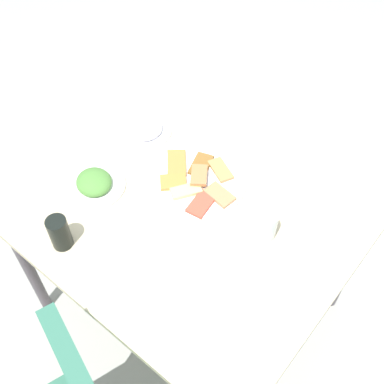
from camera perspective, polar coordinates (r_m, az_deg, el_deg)
name	(u,v)px	position (r m, az deg, el deg)	size (l,w,h in m)	color
ground_plane	(189,303)	(2.27, -0.32, -12.89)	(6.00, 6.00, 0.00)	#A9A8A0
dining_table	(189,221)	(1.72, -0.41, -3.39)	(1.10, 0.95, 0.72)	beige
pide_platter	(197,181)	(1.72, 0.59, 1.32)	(0.35, 0.35, 0.04)	white
salad_plate_greens	(94,183)	(1.74, -11.39, 1.01)	(0.22, 0.22, 0.05)	white
salad_plate_rice	(144,129)	(1.90, -5.65, 7.37)	(0.21, 0.21, 0.04)	white
soda_can	(59,233)	(1.58, -15.25, -4.62)	(0.07, 0.07, 0.12)	black
drinking_glass	(266,225)	(1.57, 8.71, -3.86)	(0.07, 0.07, 0.11)	silver
paper_napkin	(235,356)	(1.41, 5.02, -18.53)	(0.12, 0.12, 0.00)	white
fork	(239,350)	(1.42, 5.48, -17.93)	(0.17, 0.01, 0.01)	silver
spoon	(231,360)	(1.41, 4.57, -19.01)	(0.17, 0.01, 0.01)	silver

